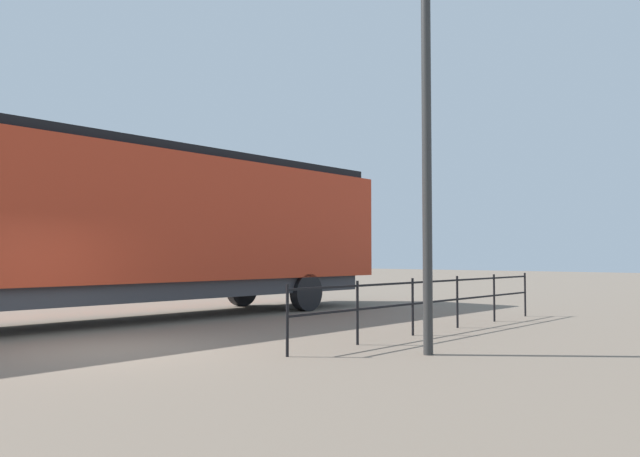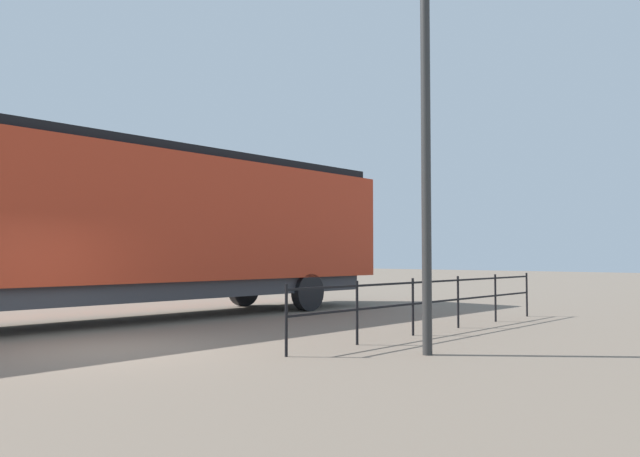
% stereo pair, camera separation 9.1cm
% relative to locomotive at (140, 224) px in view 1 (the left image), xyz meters
% --- Properties ---
extents(ground_plane, '(120.00, 120.00, 0.00)m').
position_rel_locomotive_xyz_m(ground_plane, '(4.04, -3.25, -2.45)').
color(ground_plane, '#756656').
extents(locomotive, '(3.17, 16.63, 4.41)m').
position_rel_locomotive_xyz_m(locomotive, '(0.00, 0.00, 0.00)').
color(locomotive, red).
rests_on(locomotive, ground_plane).
extents(lamp_post, '(0.50, 0.50, 7.01)m').
position_rel_locomotive_xyz_m(lamp_post, '(8.51, 0.08, 2.31)').
color(lamp_post, '#2D2D2D').
rests_on(lamp_post, ground_plane).
extents(platform_fence, '(0.05, 9.14, 1.17)m').
position_rel_locomotive_xyz_m(platform_fence, '(6.93, 2.93, -1.69)').
color(platform_fence, black).
rests_on(platform_fence, ground_plane).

